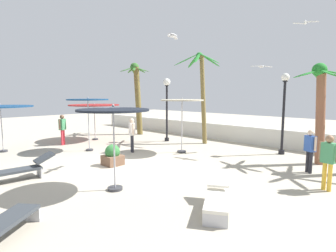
{
  "coord_description": "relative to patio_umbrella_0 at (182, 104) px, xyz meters",
  "views": [
    {
      "loc": [
        8.44,
        -5.75,
        2.87
      ],
      "look_at": [
        0.0,
        2.95,
        1.4
      ],
      "focal_mm": 28.11,
      "sensor_mm": 36.0,
      "label": 1
    }
  ],
  "objects": [
    {
      "name": "patio_umbrella_1",
      "position": [
        -6.32,
        -1.1,
        -0.26
      ],
      "size": [
        3.09,
        3.09,
        2.32
      ],
      "color": "#333338",
      "rests_on": "ground_plane"
    },
    {
      "name": "lamp_post_0",
      "position": [
        3.71,
        3.05,
        -0.02
      ],
      "size": [
        0.37,
        0.37,
        3.84
      ],
      "color": "black",
      "rests_on": "ground_plane"
    },
    {
      "name": "boundary_wall",
      "position": [
        -0.01,
        4.5,
        -1.91
      ],
      "size": [
        25.2,
        0.3,
        0.99
      ],
      "primitive_type": "cube",
      "color": "silver",
      "rests_on": "ground_plane"
    },
    {
      "name": "guest_3",
      "position": [
        -6.1,
        -3.27,
        -1.36
      ],
      "size": [
        0.39,
        0.49,
        1.72
      ],
      "color": "#D8333F",
      "rests_on": "ground_plane"
    },
    {
      "name": "ground_plane",
      "position": [
        -0.01,
        -3.92,
        -2.41
      ],
      "size": [
        56.0,
        56.0,
        0.0
      ],
      "primitive_type": "plane",
      "color": "#B2A893"
    },
    {
      "name": "lounge_chair_0",
      "position": [
        4.96,
        -4.34,
        -2.01
      ],
      "size": [
        1.42,
        1.87,
        0.82
      ],
      "color": "#B7B7BC",
      "rests_on": "ground_plane"
    },
    {
      "name": "lounge_chair_1",
      "position": [
        -1.06,
        -6.82,
        -2.01
      ],
      "size": [
        0.7,
        1.88,
        0.82
      ],
      "color": "#B7B7BC",
      "rests_on": "ground_plane"
    },
    {
      "name": "guest_1",
      "position": [
        6.55,
        -0.92,
        -1.39
      ],
      "size": [
        0.54,
        0.32,
        1.68
      ],
      "color": "gold",
      "rests_on": "ground_plane"
    },
    {
      "name": "palm_tree_3",
      "position": [
        -0.85,
        2.72,
        0.91
      ],
      "size": [
        2.87,
        2.78,
        5.27
      ],
      "color": "brown",
      "rests_on": "ground_plane"
    },
    {
      "name": "patio_umbrella_3",
      "position": [
        1.95,
        -5.3,
        -0.16
      ],
      "size": [
        2.1,
        2.1,
        2.58
      ],
      "color": "#333338",
      "rests_on": "ground_plane"
    },
    {
      "name": "seagull_0",
      "position": [
        2.56,
        2.98,
        1.82
      ],
      "size": [
        0.67,
        1.14,
        0.14
      ],
      "color": "white"
    },
    {
      "name": "patio_umbrella_0",
      "position": [
        0.0,
        0.0,
        0.0
      ],
      "size": [
        2.09,
        2.09,
        2.71
      ],
      "color": "#333338",
      "rests_on": "ground_plane"
    },
    {
      "name": "seagull_2",
      "position": [
        4.31,
        3.48,
        3.66
      ],
      "size": [
        1.06,
        0.4,
        0.14
      ],
      "color": "white"
    },
    {
      "name": "palm_tree_2",
      "position": [
        5.42,
        2.3,
        0.16
      ],
      "size": [
        2.08,
        2.02,
        4.13
      ],
      "color": "brown",
      "rests_on": "ground_plane"
    },
    {
      "name": "patio_umbrella_4",
      "position": [
        -6.48,
        -6.15,
        -0.2
      ],
      "size": [
        2.95,
        2.95,
        2.42
      ],
      "color": "#333338",
      "rests_on": "ground_plane"
    },
    {
      "name": "guest_2",
      "position": [
        5.61,
        0.65,
        -1.45
      ],
      "size": [
        0.48,
        0.4,
        1.6
      ],
      "color": "#26262D",
      "rests_on": "ground_plane"
    },
    {
      "name": "guest_0",
      "position": [
        -1.8,
        -1.69,
        -1.38
      ],
      "size": [
        0.52,
        0.37,
        1.69
      ],
      "color": "#26262D",
      "rests_on": "ground_plane"
    },
    {
      "name": "planter",
      "position": [
        -0.47,
        -3.74,
        -2.03
      ],
      "size": [
        0.7,
        0.7,
        0.85
      ],
      "color": "brown",
      "rests_on": "ground_plane"
    },
    {
      "name": "lamp_post_1",
      "position": [
        -2.74,
        1.74,
        0.2
      ],
      "size": [
        0.44,
        0.44,
        3.82
      ],
      "color": "black",
      "rests_on": "ground_plane"
    },
    {
      "name": "patio_umbrella_2",
      "position": [
        -3.63,
        -3.0,
        0.05
      ],
      "size": [
        2.03,
        2.03,
        2.73
      ],
      "color": "#333338",
      "rests_on": "ground_plane"
    },
    {
      "name": "palm_tree_0",
      "position": [
        -6.35,
        2.38,
        0.73
      ],
      "size": [
        2.14,
        2.14,
        5.1
      ],
      "color": "brown",
      "rests_on": "ground_plane"
    },
    {
      "name": "seagull_1",
      "position": [
        1.25,
        -2.02,
        2.71
      ],
      "size": [
        0.62,
        0.99,
        0.14
      ],
      "color": "white"
    }
  ]
}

